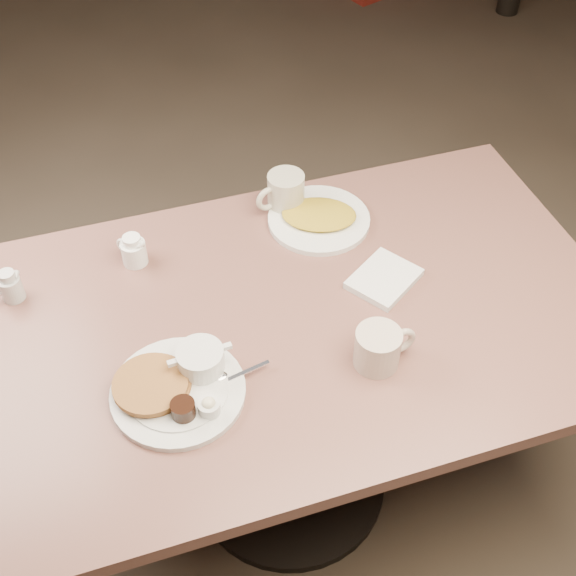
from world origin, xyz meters
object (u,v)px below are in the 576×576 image
object	(u,v)px
creamer_left	(10,286)
creamer_right	(133,251)
main_plate	(179,383)
coffee_mug_near	(379,347)
hash_plate	(319,218)
diner_table	(291,362)
coffee_mug_far	(285,192)

from	to	relation	value
creamer_left	creamer_right	xyz separation A→B (m)	(0.29, 0.03, -0.00)
main_plate	creamer_right	world-z (taller)	creamer_right
coffee_mug_near	creamer_left	xyz separation A→B (m)	(-0.73, 0.43, -0.01)
coffee_mug_near	hash_plate	xyz separation A→B (m)	(0.03, 0.46, -0.03)
diner_table	creamer_right	size ratio (longest dim) A/B	17.82
main_plate	coffee_mug_far	distance (m)	0.62
creamer_right	main_plate	bearing A→B (deg)	-86.90
main_plate	coffee_mug_near	world-z (taller)	coffee_mug_near
main_plate	coffee_mug_near	bearing A→B (deg)	-7.63
coffee_mug_far	coffee_mug_near	bearing A→B (deg)	-86.43
coffee_mug_near	creamer_right	distance (m)	0.64
coffee_mug_far	creamer_right	size ratio (longest dim) A/B	1.72
diner_table	creamer_right	bearing A→B (deg)	137.19
coffee_mug_far	creamer_left	size ratio (longest dim) A/B	1.81
creamer_right	hash_plate	xyz separation A→B (m)	(0.47, 0.00, -0.02)
diner_table	creamer_right	xyz separation A→B (m)	(-0.30, 0.28, 0.21)
main_plate	coffee_mug_near	distance (m)	0.42
hash_plate	creamer_right	bearing A→B (deg)	-179.91
coffee_mug_far	main_plate	bearing A→B (deg)	-128.17
creamer_left	hash_plate	xyz separation A→B (m)	(0.76, 0.03, -0.02)
hash_plate	creamer_left	bearing A→B (deg)	-177.53
coffee_mug_far	hash_plate	xyz separation A→B (m)	(0.07, -0.08, -0.04)
coffee_mug_far	diner_table	bearing A→B (deg)	-105.67
creamer_left	hash_plate	bearing A→B (deg)	2.47
creamer_left	coffee_mug_far	bearing A→B (deg)	9.35
coffee_mug_far	creamer_right	xyz separation A→B (m)	(-0.41, -0.08, -0.01)
diner_table	coffee_mug_far	size ratio (longest dim) A/B	10.35
main_plate	coffee_mug_near	xyz separation A→B (m)	(0.42, -0.06, 0.02)
coffee_mug_far	creamer_right	world-z (taller)	coffee_mug_far
creamer_left	diner_table	bearing A→B (deg)	-22.90
diner_table	coffee_mug_near	bearing A→B (deg)	-53.06
coffee_mug_near	hash_plate	size ratio (longest dim) A/B	0.42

